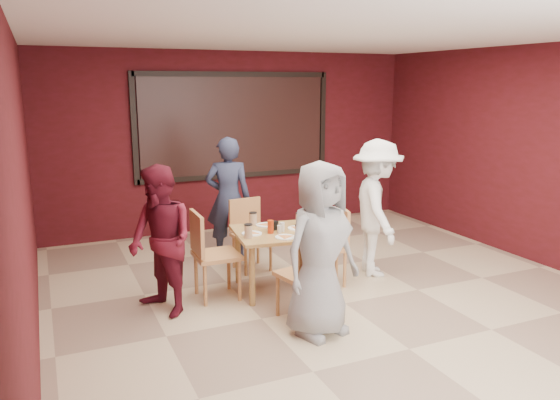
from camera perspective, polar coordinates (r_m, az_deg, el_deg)
name	(u,v)px	position (r m, az deg, el deg)	size (l,w,h in m)	color
floor	(345,303)	(5.98, 6.78, -10.68)	(7.00, 7.00, 0.00)	#CCB48E
window_blinds	(235,126)	(8.68, -4.69, 7.74)	(3.00, 0.02, 1.50)	black
dining_table	(275,238)	(6.10, -0.52, -4.01)	(0.98, 0.98, 0.84)	#AF8F47
chair_front	(308,271)	(5.37, 2.91, -7.39)	(0.52, 0.52, 0.91)	#BE894A
chair_back	(249,230)	(6.88, -3.24, -3.12)	(0.47, 0.47, 0.88)	#BE894A
chair_left	(209,250)	(5.94, -7.40, -5.22)	(0.48, 0.48, 0.97)	#BE894A
chair_right	(333,241)	(6.40, 5.56, -4.28)	(0.53, 0.53, 0.90)	#BE894A
diner_front	(320,249)	(5.02, 4.23, -5.18)	(0.80, 0.52, 1.64)	gray
diner_back	(228,199)	(7.21, -5.43, 0.13)	(0.60, 0.39, 1.64)	#2B324D
diner_left	(161,241)	(5.59, -12.34, -4.22)	(0.74, 0.58, 1.53)	maroon
diner_right	(377,208)	(6.69, 10.08, -0.84)	(1.07, 0.62, 1.66)	white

